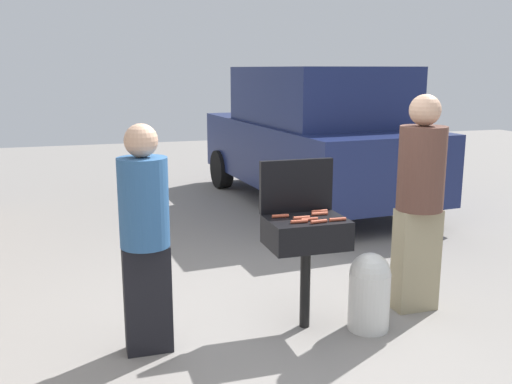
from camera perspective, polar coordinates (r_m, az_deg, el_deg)
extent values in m
plane|color=gray|center=(4.57, 2.68, -13.73)|extent=(24.00, 24.00, 0.00)
cylinder|color=black|center=(4.54, 4.91, -9.37)|extent=(0.08, 0.08, 0.66)
cube|color=black|center=(4.40, 5.01, -4.02)|extent=(0.60, 0.44, 0.22)
cube|color=black|center=(4.52, 4.04, 0.62)|extent=(0.60, 0.05, 0.42)
cylinder|color=#B74C33|center=(4.32, 8.12, -2.71)|extent=(0.13, 0.03, 0.03)
cylinder|color=#C6593D|center=(4.54, 6.33, -1.92)|extent=(0.13, 0.03, 0.03)
cylinder|color=#B74C33|center=(4.30, 5.33, -2.72)|extent=(0.13, 0.03, 0.03)
cylinder|color=#C6593D|center=(4.47, 6.34, -2.16)|extent=(0.13, 0.03, 0.03)
cylinder|color=#C6593D|center=(4.34, 4.55, -2.57)|extent=(0.13, 0.03, 0.03)
cylinder|color=#B74C33|center=(4.25, 6.27, -2.93)|extent=(0.13, 0.04, 0.03)
cylinder|color=#B74C33|center=(4.23, 4.32, -2.94)|extent=(0.13, 0.03, 0.03)
cylinder|color=#B74C33|center=(4.38, 2.44, -2.40)|extent=(0.13, 0.04, 0.03)
cylinder|color=silver|center=(4.61, 11.17, -10.59)|extent=(0.32, 0.32, 0.46)
sphere|color=silver|center=(4.53, 11.29, -7.90)|extent=(0.31, 0.31, 0.31)
cube|color=black|center=(4.21, -10.72, -10.41)|extent=(0.33, 0.18, 0.79)
cylinder|color=#2D598C|center=(4.00, -11.12, -1.03)|extent=(0.34, 0.34, 0.62)
sphere|color=tan|center=(3.92, -11.37, 5.04)|extent=(0.23, 0.23, 0.23)
cube|color=gray|center=(5.00, 15.61, -6.51)|extent=(0.36, 0.20, 0.86)
cylinder|color=brown|center=(4.82, 16.14, 2.26)|extent=(0.38, 0.38, 0.68)
sphere|color=tan|center=(4.76, 16.47, 7.82)|extent=(0.25, 0.25, 0.25)
cube|color=navy|center=(8.65, 5.45, 3.98)|extent=(2.24, 4.53, 0.90)
cube|color=navy|center=(8.39, 6.20, 9.55)|extent=(1.96, 2.73, 0.80)
cylinder|color=black|center=(7.93, 16.30, -0.52)|extent=(0.27, 0.66, 0.64)
cylinder|color=black|center=(6.99, 4.50, -1.74)|extent=(0.27, 0.66, 0.64)
cylinder|color=black|center=(10.48, 5.99, 2.92)|extent=(0.27, 0.66, 0.64)
cylinder|color=black|center=(9.79, -3.43, 2.30)|extent=(0.27, 0.66, 0.64)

